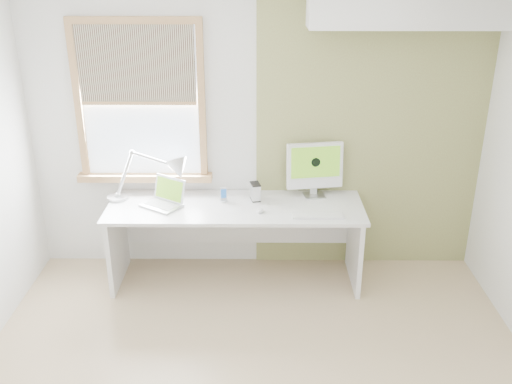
{
  "coord_description": "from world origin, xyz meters",
  "views": [
    {
      "loc": [
        0.02,
        -3.1,
        2.76
      ],
      "look_at": [
        0.0,
        1.05,
        1.0
      ],
      "focal_mm": 40.22,
      "sensor_mm": 36.0,
      "label": 1
    }
  ],
  "objects_px": {
    "external_drive": "(255,192)",
    "desk": "(236,223)",
    "laptop": "(165,199)",
    "imac": "(315,167)",
    "desk_lamp": "(167,172)"
  },
  "relations": [
    {
      "from": "desk",
      "to": "imac",
      "type": "xyz_separation_m",
      "value": [
        0.69,
        0.17,
        0.47
      ]
    },
    {
      "from": "desk",
      "to": "laptop",
      "type": "bearing_deg",
      "value": -176.31
    },
    {
      "from": "external_drive",
      "to": "laptop",
      "type": "bearing_deg",
      "value": -171.95
    },
    {
      "from": "desk_lamp",
      "to": "laptop",
      "type": "height_order",
      "value": "desk_lamp"
    },
    {
      "from": "desk_lamp",
      "to": "imac",
      "type": "relative_size",
      "value": 1.6
    },
    {
      "from": "laptop",
      "to": "external_drive",
      "type": "xyz_separation_m",
      "value": [
        0.78,
        0.11,
        0.02
      ]
    },
    {
      "from": "imac",
      "to": "laptop",
      "type": "bearing_deg",
      "value": -170.67
    },
    {
      "from": "desk",
      "to": "imac",
      "type": "height_order",
      "value": "imac"
    },
    {
      "from": "desk_lamp",
      "to": "imac",
      "type": "xyz_separation_m",
      "value": [
        1.3,
        0.04,
        0.04
      ]
    },
    {
      "from": "desk",
      "to": "laptop",
      "type": "height_order",
      "value": "laptop"
    },
    {
      "from": "desk",
      "to": "external_drive",
      "type": "relative_size",
      "value": 14.11
    },
    {
      "from": "desk",
      "to": "desk_lamp",
      "type": "relative_size",
      "value": 2.73
    },
    {
      "from": "external_drive",
      "to": "desk",
      "type": "bearing_deg",
      "value": -157.56
    },
    {
      "from": "desk",
      "to": "external_drive",
      "type": "bearing_deg",
      "value": 22.44
    },
    {
      "from": "desk",
      "to": "imac",
      "type": "bearing_deg",
      "value": 14.12
    }
  ]
}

